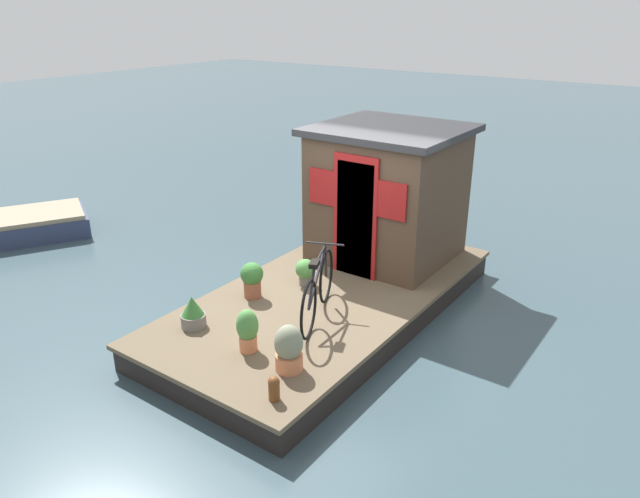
# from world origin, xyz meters

# --- Properties ---
(ground_plane) EXTENTS (60.00, 60.00, 0.00)m
(ground_plane) POSITION_xyz_m (0.00, 0.00, 0.00)
(ground_plane) COLOR #384C54
(houseboat_deck) EXTENTS (5.40, 2.63, 0.38)m
(houseboat_deck) POSITION_xyz_m (0.00, 0.00, 0.19)
(houseboat_deck) COLOR brown
(houseboat_deck) RESTS_ON ground_plane
(houseboat_cabin) EXTENTS (2.03, 2.13, 2.05)m
(houseboat_cabin) POSITION_xyz_m (1.59, 0.00, 1.41)
(houseboat_cabin) COLOR #4C3828
(houseboat_cabin) RESTS_ON houseboat_deck
(bicycle) EXTENTS (1.57, 0.73, 0.87)m
(bicycle) POSITION_xyz_m (-0.71, -0.33, 0.78)
(bicycle) COLOR black
(bicycle) RESTS_ON houseboat_deck
(potted_plant_thyme) EXTENTS (0.31, 0.31, 0.41)m
(potted_plant_thyme) POSITION_xyz_m (-1.79, 0.80, 0.58)
(potted_plant_thyme) COLOR slate
(potted_plant_thyme) RESTS_ON houseboat_deck
(potted_plant_rosemary) EXTENTS (0.29, 0.29, 0.39)m
(potted_plant_rosemary) POSITION_xyz_m (-0.03, 0.38, 0.60)
(potted_plant_rosemary) COLOR slate
(potted_plant_rosemary) RESTS_ON houseboat_deck
(potted_plant_geranium) EXTENTS (0.26, 0.26, 0.53)m
(potted_plant_geranium) POSITION_xyz_m (-1.81, -0.13, 0.65)
(potted_plant_geranium) COLOR #C6754C
(potted_plant_geranium) RESTS_ON houseboat_deck
(potted_plant_succulent) EXTENTS (0.31, 0.31, 0.50)m
(potted_plant_succulent) POSITION_xyz_m (-0.75, 0.74, 0.66)
(potted_plant_succulent) COLOR #935138
(potted_plant_succulent) RESTS_ON houseboat_deck
(potted_plant_ivy) EXTENTS (0.31, 0.31, 0.54)m
(potted_plant_ivy) POSITION_xyz_m (-1.84, -0.75, 0.65)
(potted_plant_ivy) COLOR #C6754C
(potted_plant_ivy) RESTS_ON houseboat_deck
(mooring_bollard) EXTENTS (0.12, 0.12, 0.27)m
(mooring_bollard) POSITION_xyz_m (-2.35, -0.96, 0.53)
(mooring_bollard) COLOR brown
(mooring_bollard) RESTS_ON houseboat_deck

